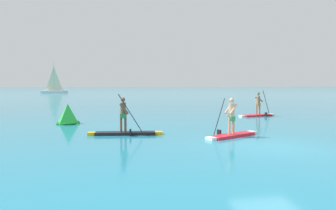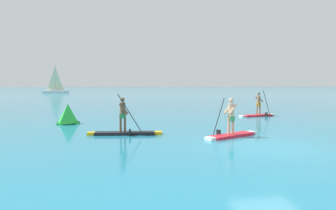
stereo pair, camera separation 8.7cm
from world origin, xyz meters
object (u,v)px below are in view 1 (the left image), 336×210
(paddleboarder_far_right, at_px, (258,111))
(paddleboarder_near_left, at_px, (125,128))
(race_marker_buoy, at_px, (68,115))
(sailboat_left_horizon, at_px, (54,89))
(paddleboarder_mid_center, at_px, (232,129))

(paddleboarder_far_right, bearing_deg, paddleboarder_near_left, -158.94)
(paddleboarder_near_left, height_order, race_marker_buoy, paddleboarder_near_left)
(paddleboarder_far_right, distance_m, race_marker_buoy, 13.22)
(paddleboarder_near_left, relative_size, sailboat_left_horizon, 0.46)
(paddleboarder_near_left, xyz_separation_m, sailboat_left_horizon, (-17.40, 66.30, 0.59))
(paddleboarder_mid_center, bearing_deg, paddleboarder_far_right, -150.23)
(paddleboarder_mid_center, xyz_separation_m, paddleboarder_far_right, (4.95, 8.14, 0.00))
(sailboat_left_horizon, bearing_deg, paddleboarder_far_right, -69.15)
(paddleboarder_mid_center, height_order, race_marker_buoy, paddleboarder_mid_center)
(paddleboarder_near_left, relative_size, race_marker_buoy, 2.30)
(race_marker_buoy, bearing_deg, sailboat_left_horizon, 102.80)
(paddleboarder_far_right, relative_size, sailboat_left_horizon, 0.39)
(paddleboarder_far_right, height_order, race_marker_buoy, paddleboarder_far_right)
(sailboat_left_horizon, bearing_deg, paddleboarder_near_left, -78.93)
(paddleboarder_far_right, bearing_deg, sailboat_left_horizon, 99.94)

